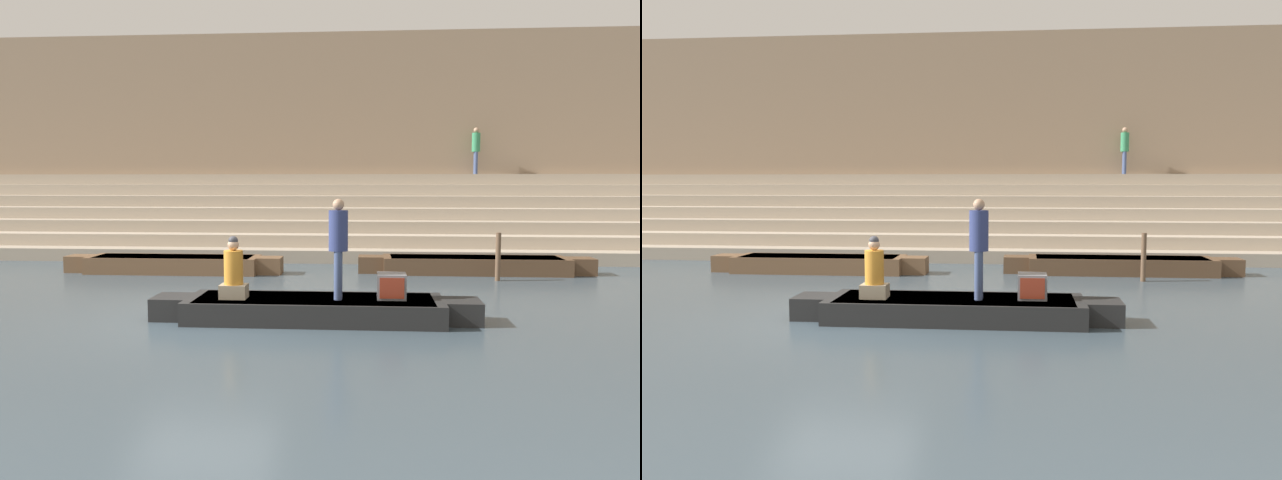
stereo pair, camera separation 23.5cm
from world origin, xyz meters
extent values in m
plane|color=#3D4C56|center=(0.00, 0.00, 0.00)|extent=(120.00, 120.00, 0.00)
cube|color=tan|center=(0.00, 10.37, 0.19)|extent=(36.00, 5.55, 0.38)
cube|color=#B2A28D|center=(0.00, 10.77, 0.57)|extent=(36.00, 4.75, 0.38)
cube|color=tan|center=(0.00, 11.17, 0.95)|extent=(36.00, 3.96, 0.38)
cube|color=#B2A28D|center=(0.00, 11.56, 1.33)|extent=(36.00, 3.17, 0.38)
cube|color=tan|center=(0.00, 11.96, 1.72)|extent=(36.00, 2.38, 0.38)
cube|color=#B2A28D|center=(0.00, 12.36, 2.10)|extent=(36.00, 1.58, 0.38)
cube|color=tan|center=(0.00, 12.75, 2.48)|extent=(36.00, 0.79, 0.38)
cube|color=#937A60|center=(0.00, 13.75, 3.96)|extent=(34.20, 1.20, 7.93)
cube|color=brown|center=(0.00, 13.13, 0.30)|extent=(34.20, 0.12, 0.60)
cube|color=black|center=(1.96, 0.18, 0.20)|extent=(4.45, 1.38, 0.40)
cube|color=tan|center=(1.96, 0.18, 0.37)|extent=(4.10, 1.28, 0.05)
cube|color=black|center=(4.49, 0.18, 0.20)|extent=(0.62, 0.76, 0.40)
cube|color=black|center=(-0.58, 0.18, 0.20)|extent=(0.62, 0.76, 0.40)
cylinder|color=olive|center=(1.29, 0.97, 0.30)|extent=(2.94, 0.04, 0.04)
cylinder|color=#3D4C75|center=(2.37, 0.23, 0.81)|extent=(0.14, 0.14, 0.83)
cylinder|color=#3D4C75|center=(2.37, 0.05, 0.81)|extent=(0.14, 0.14, 0.83)
cylinder|color=navy|center=(2.37, 0.14, 1.58)|extent=(0.33, 0.33, 0.69)
sphere|color=tan|center=(2.37, 0.14, 2.02)|extent=(0.20, 0.20, 0.20)
cube|color=gray|center=(0.56, 0.05, 0.52)|extent=(0.46, 0.36, 0.24)
cylinder|color=orange|center=(0.56, 0.05, 0.93)|extent=(0.33, 0.33, 0.59)
sphere|color=tan|center=(0.56, 0.05, 1.33)|extent=(0.20, 0.20, 0.20)
sphere|color=#333338|center=(0.56, 0.05, 1.40)|extent=(0.17, 0.17, 0.17)
cube|color=slate|center=(3.28, 0.24, 0.61)|extent=(0.50, 0.46, 0.44)
cube|color=#99331E|center=(3.28, 0.01, 0.61)|extent=(0.42, 0.02, 0.36)
cube|color=brown|center=(5.67, 6.03, 0.22)|extent=(4.76, 1.16, 0.44)
cube|color=tan|center=(5.67, 6.03, 0.41)|extent=(4.38, 1.06, 0.05)
cube|color=brown|center=(8.38, 6.03, 0.22)|extent=(0.67, 0.64, 0.44)
cube|color=brown|center=(2.96, 6.03, 0.22)|extent=(0.67, 0.64, 0.44)
cube|color=brown|center=(-2.25, 5.57, 0.22)|extent=(4.51, 1.16, 0.44)
cube|color=tan|center=(-2.25, 5.57, 0.41)|extent=(4.15, 1.06, 0.05)
cube|color=brown|center=(0.32, 5.57, 0.22)|extent=(0.63, 0.64, 0.44)
cube|color=brown|center=(-4.82, 5.57, 0.22)|extent=(0.63, 0.64, 0.44)
cylinder|color=brown|center=(6.03, 4.84, 0.59)|extent=(0.12, 0.12, 1.18)
cylinder|color=#3D4C75|center=(6.77, 12.83, 3.08)|extent=(0.13, 0.13, 0.81)
cylinder|color=#3D4C75|center=(6.77, 12.67, 3.08)|extent=(0.13, 0.13, 0.81)
cylinder|color=#338456|center=(6.77, 12.75, 3.82)|extent=(0.30, 0.30, 0.68)
sphere|color=tan|center=(6.77, 12.75, 4.26)|extent=(0.19, 0.19, 0.19)
camera|label=1|loc=(2.87, -10.47, 2.43)|focal=35.00mm
camera|label=2|loc=(3.10, -10.45, 2.43)|focal=35.00mm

